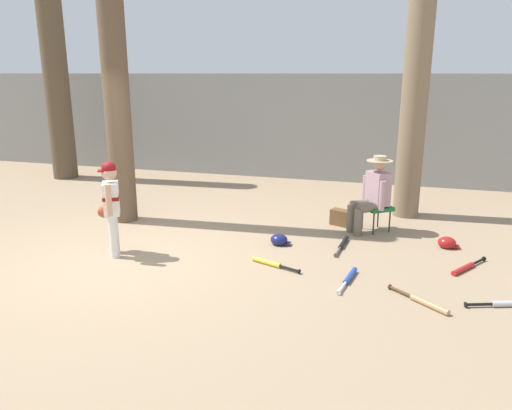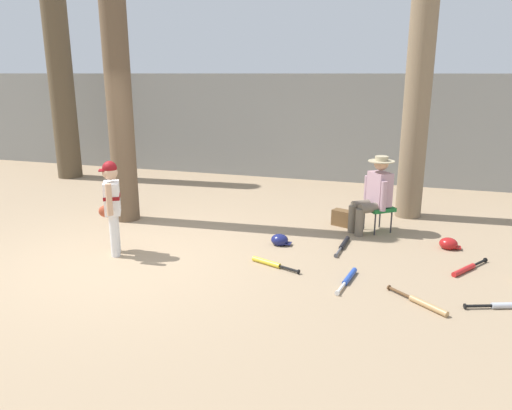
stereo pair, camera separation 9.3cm
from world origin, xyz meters
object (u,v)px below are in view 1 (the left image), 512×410
Objects in this scene: young_ballplayer at (111,202)px; bat_blue_youth at (349,278)px; tree_near_player at (112,41)px; bat_yellow_trainer at (270,263)px; bat_red_barrel at (465,268)px; bat_black_composite at (343,244)px; batting_helmet_navy at (279,240)px; seated_spectator at (372,192)px; bat_wood_tan at (425,302)px; bat_aluminum_silver at (506,304)px; tree_behind_spectator at (417,68)px; tree_far_left at (53,52)px; folding_stool at (377,208)px; handbag_beside_stool at (341,218)px; batting_helmet_red at (447,243)px.

young_ballplayer is 1.74× the size of bat_blue_youth.
bat_yellow_trainer is at bearing -23.68° from tree_near_player.
bat_red_barrel is at bearing 13.18° from bat_yellow_trainer.
bat_blue_youth and bat_black_composite have the same top height.
batting_helmet_navy is (-2.51, 0.25, 0.04)m from bat_red_barrel.
tree_near_player is 5.36× the size of seated_spectator.
tree_near_player is at bearing 158.60° from bat_wood_tan.
bat_aluminum_silver and bat_yellow_trainer have the same top height.
tree_far_left is (-7.82, 1.02, 0.38)m from tree_behind_spectator.
bat_black_composite is (-0.33, -0.81, -0.61)m from seated_spectator.
handbag_beside_stool is at bearing 167.54° from folding_stool.
batting_helmet_navy is (-0.90, -0.21, 0.04)m from bat_black_composite.
young_ballplayer is 3.84× the size of handbag_beside_stool.
folding_stool is 0.47× the size of seated_spectator.
bat_aluminum_silver is at bearing -26.08° from tree_far_left.
tree_far_left reaches higher than bat_blue_youth.
tree_far_left is 22.51× the size of batting_helmet_red.
bat_aluminum_silver is at bearing -74.98° from batting_helmet_red.
folding_stool is at bearing -113.35° from tree_behind_spectator.
tree_behind_spectator reaches higher than batting_helmet_navy.
bat_yellow_trainer is (-2.42, -0.57, 0.00)m from bat_red_barrel.
tree_near_player is at bearing -178.83° from batting_helmet_red.
tree_behind_spectator is 2.42m from folding_stool.
bat_red_barrel is at bearing -47.91° from folding_stool.
tree_behind_spectator reaches higher than bat_red_barrel.
bat_black_composite is (-0.22, 1.19, 0.00)m from bat_blue_youth.
handbag_beside_stool is 0.52× the size of bat_wood_tan.
tree_far_left reaches higher than batting_helmet_red.
bat_red_barrel is at bearing -7.57° from tree_near_player.
folding_stool is 1.02m from bat_black_composite.
handbag_beside_stool is at bearing 71.71° from bat_yellow_trainer.
folding_stool is 0.87× the size of bat_wood_tan.
bat_yellow_trainer is (-1.67, -2.94, -2.46)m from tree_behind_spectator.
seated_spectator is (-0.53, -1.11, -1.86)m from tree_behind_spectator.
bat_aluminum_silver is 2.37m from bat_black_composite.
tree_behind_spectator is at bearing -7.44° from tree_far_left.
tree_far_left is 9.46× the size of bat_aluminum_silver.
bat_aluminum_silver is (2.06, -2.40, -0.10)m from handbag_beside_stool.
young_ballplayer is at bearing 178.12° from bat_aluminum_silver.
batting_helmet_red reaches higher than bat_blue_youth.
batting_helmet_red is (1.11, -0.45, -0.57)m from seated_spectator.
young_ballplayer reaches higher than batting_helmet_red.
bat_red_barrel is at bearing -21.59° from tree_far_left.
batting_helmet_navy is at bearing 174.41° from bat_red_barrel.
handbag_beside_stool is at bearing 38.40° from young_ballplayer.
tree_near_player reaches higher than bat_black_composite.
bat_blue_youth is (-1.69, 0.21, 0.00)m from bat_aluminum_silver.
bat_yellow_trainer is 2.37× the size of batting_helmet_red.
bat_blue_youth is at bearing -128.10° from batting_helmet_red.
young_ballplayer reaches higher than bat_black_composite.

